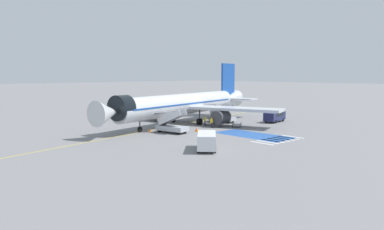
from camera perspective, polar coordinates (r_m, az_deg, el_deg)
ground_plane at (r=66.11m, az=-1.02°, el=-1.37°), size 600.00×600.00×0.00m
apron_leadline_yellow at (r=65.51m, az=-1.73°, el=-1.44°), size 72.43×16.09×0.01m
apron_stand_patch_blue at (r=54.83m, az=9.29°, el=-3.05°), size 5.14×11.40×0.01m
apron_walkway_bar_0 at (r=48.76m, az=10.65°, el=-4.24°), size 0.44×3.60×0.01m
apron_walkway_bar_1 at (r=49.72m, az=11.47°, el=-4.06°), size 0.44×3.60×0.01m
apron_walkway_bar_2 at (r=50.69m, az=12.25°, el=-3.88°), size 0.44×3.60×0.01m
apron_walkway_bar_3 at (r=51.67m, az=13.01°, el=-3.70°), size 0.44×3.60×0.01m
apron_walkway_bar_4 at (r=52.66m, az=13.74°, el=-3.53°), size 0.44×3.60×0.01m
apron_walkway_bar_5 at (r=53.66m, az=14.44°, el=-3.37°), size 0.44×3.60×0.01m
apron_walkway_bar_6 at (r=54.67m, az=15.11°, el=-3.21°), size 0.44×3.60×0.01m
airliner at (r=65.72m, az=-1.37°, el=1.63°), size 39.46×33.71×10.95m
boarding_stairs_forward at (r=56.21m, az=-3.10°, el=-1.76°), size 3.18×5.52×3.75m
boarding_stairs_aft at (r=68.67m, az=4.55°, el=-0.28°), size 3.18×5.52×3.94m
fuel_tanker at (r=89.81m, az=-7.37°, el=1.66°), size 10.41×2.84×3.24m
service_van_0 at (r=70.38m, az=12.48°, el=-0.14°), size 5.76×3.01×1.83m
service_van_1 at (r=43.55m, az=2.25°, el=-3.81°), size 5.16×5.06×1.98m
baggage_cart at (r=63.30m, az=6.82°, el=-1.53°), size 2.98×2.75×0.87m
ground_crew_0 at (r=61.49m, az=3.01°, el=-1.05°), size 0.33×0.48×1.68m
ground_crew_1 at (r=64.08m, az=3.42°, el=-0.66°), size 0.48×0.35×1.84m
ground_crew_2 at (r=63.40m, az=1.97°, el=-0.77°), size 0.44×0.48×1.78m
traffic_cone_0 at (r=57.73m, az=-6.43°, el=-2.27°), size 0.47×0.47×0.53m
traffic_cone_1 at (r=57.53m, az=0.74°, el=-2.18°), size 0.62×0.62×0.69m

